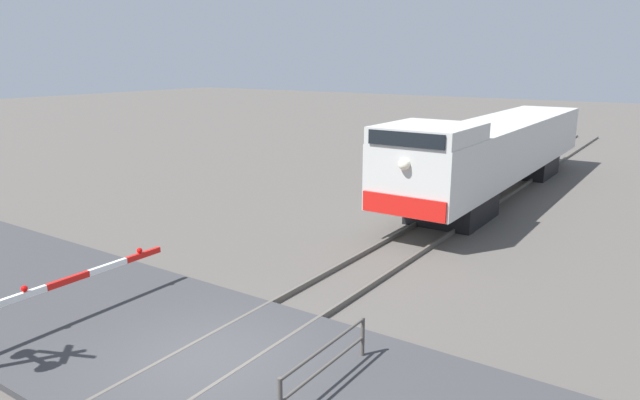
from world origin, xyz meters
name	(u,v)px	position (x,y,z in m)	size (l,w,h in m)	color
ground_plane	(210,365)	(0.00, 0.00, 0.00)	(160.00, 160.00, 0.00)	#514C47
rail_track_left	(184,351)	(-0.72, 0.00, 0.07)	(0.08, 80.00, 0.15)	#59544C
rail_track_right	(238,372)	(0.72, 0.00, 0.07)	(0.08, 80.00, 0.15)	#59544C
road_surface	(210,362)	(0.00, 0.00, 0.07)	(36.00, 5.53, 0.15)	#38383A
locomotive	(496,150)	(0.00, 17.32, 1.98)	(2.95, 18.67, 3.75)	black
guard_railing	(326,361)	(2.40, 0.47, 0.62)	(0.08, 2.69, 0.95)	#4C4742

